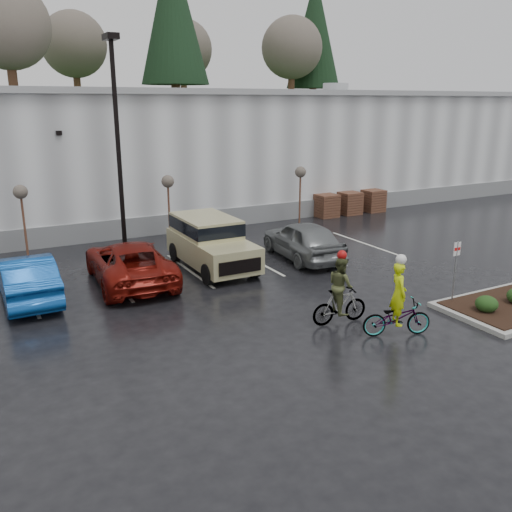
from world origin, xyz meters
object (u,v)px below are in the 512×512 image
sapling_east (300,175)px  pallet_stack_c (373,201)px  sapling_west (21,196)px  cyclist_olive (340,297)px  pallet_stack_a (326,206)px  suv_tan (212,244)px  lamppost (117,123)px  car_grey (303,240)px  sapling_mid (168,185)px  fire_lane_sign (455,265)px  pallet_stack_b (349,203)px  cyclist_hivis (397,311)px  car_red (129,262)px  car_blue (27,278)px

sapling_east → pallet_stack_c: size_ratio=2.37×
sapling_west → cyclist_olive: (7.57, -12.24, -1.88)m
pallet_stack_a → suv_tan: 11.80m
lamppost → suv_tan: bearing=-59.6°
sapling_east → car_grey: sapling_east is taller
suv_tan → sapling_mid: bearing=89.5°
pallet_stack_a → fire_lane_sign: size_ratio=0.61×
sapling_mid → pallet_stack_b: 11.92m
lamppost → pallet_stack_b: size_ratio=6.83×
cyclist_hivis → lamppost: bearing=40.3°
fire_lane_sign → pallet_stack_c: bearing=59.3°
pallet_stack_b → car_grey: 10.23m
pallet_stack_b → suv_tan: (-11.75, -6.19, 0.35)m
car_red → cyclist_hivis: (5.49, -8.36, -0.04)m
fire_lane_sign → car_grey: (-1.31, 7.08, -0.57)m
car_blue → car_red: bearing=-178.0°
lamppost → cyclist_hivis: bearing=-70.6°
fire_lane_sign → cyclist_hivis: size_ratio=0.90×
pallet_stack_a → pallet_stack_c: size_ratio=1.00×
car_red → car_grey: car_grey is taller
cyclist_hivis → car_blue: bearing=68.7°
lamppost → pallet_stack_c: bearing=7.1°
lamppost → sapling_west: (-4.00, 1.00, -2.96)m
suv_tan → cyclist_hivis: 8.79m
lamppost → sapling_mid: bearing=21.8°
pallet_stack_b → cyclist_hivis: cyclist_hivis is taller
sapling_mid → suv_tan: (-0.05, -5.19, -1.70)m
sapling_mid → fire_lane_sign: 13.92m
car_blue → cyclist_olive: 10.55m
sapling_west → car_red: sapling_west is taller
pallet_stack_b → suv_tan: suv_tan is taller
pallet_stack_a → car_red: bearing=-154.7°
pallet_stack_a → pallet_stack_b: (1.70, 0.00, 0.00)m
sapling_mid → pallet_stack_b: (11.70, 1.00, -2.05)m
sapling_mid → car_red: bearing=-123.0°
car_red → cyclist_olive: bearing=127.1°
lamppost → car_blue: size_ratio=1.92×
sapling_west → car_grey: bearing=-28.6°
pallet_stack_b → sapling_west: bearing=-176.9°
car_red → car_blue: bearing=6.1°
sapling_west → pallet_stack_a: 16.66m
car_blue → car_red: 3.58m
sapling_west → suv_tan: bearing=-38.8°
sapling_west → sapling_mid: same height
lamppost → suv_tan: lamppost is taller
sapling_mid → suv_tan: 5.46m
sapling_east → pallet_stack_c: sapling_east is taller
sapling_east → car_blue: 15.71m
cyclist_olive → pallet_stack_a: bearing=-28.5°
fire_lane_sign → car_grey: fire_lane_sign is taller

